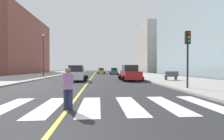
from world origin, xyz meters
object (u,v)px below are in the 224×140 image
at_px(car_green_nearest, 114,71).
at_px(car_red_third, 130,73).
at_px(fire_hydrant, 137,74).
at_px(car_white_fourth, 77,74).
at_px(car_yellow_second, 101,71).
at_px(park_bench, 171,76).
at_px(traffic_light_near_corner, 188,48).
at_px(street_lamp, 43,51).
at_px(pedestrian_crossing, 68,87).

distance_m(car_green_nearest, car_red_third, 20.89).
relative_size(car_green_nearest, fire_hydrant, 4.47).
bearing_deg(fire_hydrant, car_green_nearest, 100.56).
bearing_deg(car_white_fourth, car_yellow_second, 81.65).
bearing_deg(car_red_third, park_bench, 163.17).
height_order(car_yellow_second, fire_hydrant, car_yellow_second).
relative_size(car_green_nearest, park_bench, 2.16).
relative_size(traffic_light_near_corner, street_lamp, 0.58).
relative_size(car_red_third, park_bench, 2.56).
relative_size(pedestrian_crossing, fire_hydrant, 1.94).
bearing_deg(street_lamp, pedestrian_crossing, -69.87).
bearing_deg(park_bench, car_yellow_second, 11.56).
relative_size(fire_hydrant, street_lamp, 0.12).
bearing_deg(car_yellow_second, car_red_third, 97.98).
xyz_separation_m(car_white_fourth, pedestrian_crossing, (1.65, -14.99, 0.00)).
bearing_deg(pedestrian_crossing, car_red_third, 79.51).
bearing_deg(car_green_nearest, pedestrian_crossing, 84.70).
bearing_deg(car_red_third, car_white_fourth, 0.09).
bearing_deg(street_lamp, park_bench, -27.40).
bearing_deg(car_green_nearest, fire_hydrant, 103.41).
height_order(car_yellow_second, traffic_light_near_corner, traffic_light_near_corner).
distance_m(car_yellow_second, car_white_fourth, 27.54).
relative_size(car_green_nearest, pedestrian_crossing, 2.30).
relative_size(car_red_third, pedestrian_crossing, 2.73).
bearing_deg(car_red_third, pedestrian_crossing, 69.50).
height_order(car_red_third, park_bench, car_red_third).
height_order(car_white_fourth, traffic_light_near_corner, traffic_light_near_corner).
relative_size(car_white_fourth, street_lamp, 0.60).
xyz_separation_m(car_white_fourth, park_bench, (12.09, -1.33, -0.26)).
bearing_deg(street_lamp, traffic_light_near_corner, -46.85).
xyz_separation_m(car_red_third, traffic_light_near_corner, (2.75, -9.47, 2.30)).
distance_m(car_white_fourth, park_bench, 12.17).
distance_m(car_red_third, street_lamp, 16.78).
bearing_deg(park_bench, fire_hydrant, 13.18).
bearing_deg(pedestrian_crossing, park_bench, 61.78).
height_order(car_yellow_second, park_bench, car_yellow_second).
bearing_deg(car_green_nearest, car_white_fourth, 74.90).
distance_m(car_yellow_second, pedestrian_crossing, 42.35).
xyz_separation_m(car_green_nearest, traffic_light_near_corner, (3.00, -30.35, 2.46)).
bearing_deg(fire_hydrant, park_bench, -71.77).
bearing_deg(park_bench, street_lamp, 57.55).
relative_size(car_white_fourth, fire_hydrant, 5.15).
height_order(car_red_third, street_lamp, street_lamp).
xyz_separation_m(pedestrian_crossing, street_lamp, (-8.63, 23.55, 3.69)).
bearing_deg(car_white_fourth, traffic_light_near_corner, -44.60).
distance_m(car_yellow_second, traffic_light_near_corner, 37.28).
distance_m(car_green_nearest, park_bench, 22.95).
bearing_deg(street_lamp, car_green_nearest, 42.06).
relative_size(car_green_nearest, traffic_light_near_corner, 0.90).
bearing_deg(car_yellow_second, street_lamp, 61.32).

